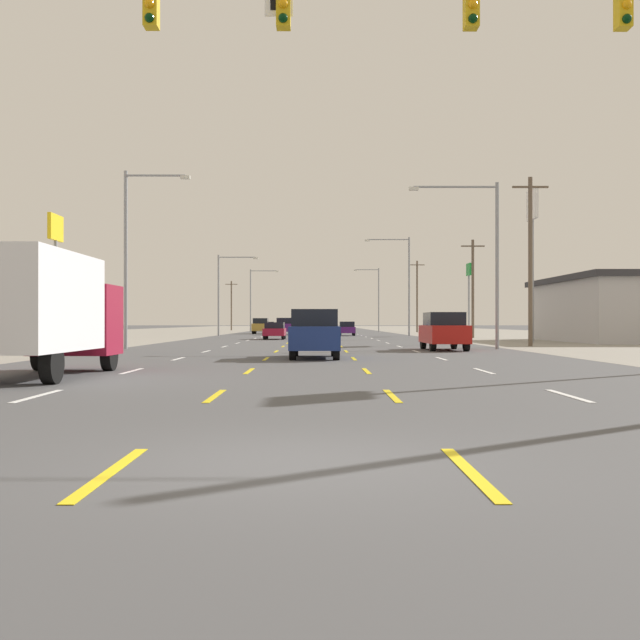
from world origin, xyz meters
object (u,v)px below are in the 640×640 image
Objects in this scene: box_truck_far_left_nearest at (41,308)px; suv_inner_left_farther at (285,326)px; sedan_inner_left_midfar at (275,330)px; hatchback_inner_right_far at (347,329)px; pole_sign_left_row_1 at (56,244)px; streetlight_left_row_2 at (254,295)px; pole_sign_right_row_2 at (469,282)px; hatchback_inner_left_distant_b at (293,326)px; streetlight_left_row_0 at (132,247)px; suv_far_left_farthest at (261,326)px; streetlight_right_row_1 at (404,278)px; suv_far_right_mid at (444,331)px; streetlight_right_row_0 at (487,250)px; streetlight_right_row_2 at (376,295)px; hatchback_far_left_distant_a at (269,327)px; streetlight_left_row_1 at (223,288)px; suv_center_turn_near at (315,333)px; pole_sign_right_row_1 at (532,225)px.

suv_inner_left_farther is (3.61, 67.74, -0.81)m from box_truck_far_left_nearest.
sedan_inner_left_midfar is 1.15× the size of hatchback_inner_right_far.
streetlight_left_row_2 is at bearing 84.40° from pole_sign_left_row_1.
box_truck_far_left_nearest is 1.85× the size of hatchback_inner_right_far.
box_truck_far_left_nearest is 65.95m from pole_sign_right_row_2.
streetlight_left_row_0 is (-6.25, -83.80, 4.79)m from hatchback_inner_left_distant_b.
streetlight_left_row_0 reaches higher than sedan_inner_left_midfar.
suv_inner_left_farther is (-0.10, 23.37, 0.27)m from sedan_inner_left_midfar.
streetlight_right_row_1 is (16.46, -15.63, 5.11)m from suv_far_left_farthest.
pole_sign_right_row_2 is at bearing 56.53° from streetlight_left_row_0.
suv_far_right_mid reaches higher than sedan_inner_left_midfar.
streetlight_right_row_0 is (16.38, -54.29, 4.38)m from suv_far_left_farthest.
box_truck_far_left_nearest is at bearing -82.42° from streetlight_left_row_0.
hatchback_inner_left_distant_b is 0.39× the size of streetlight_right_row_2.
streetlight_left_row_0 reaches higher than hatchback_inner_right_far.
hatchback_far_left_distant_a is (-10.76, 36.22, 0.00)m from hatchback_inner_right_far.
hatchback_far_left_distant_a is 1.00× the size of hatchback_inner_left_distant_b.
streetlight_left_row_1 is at bearing 112.57° from sedan_inner_left_midfar.
streetlight_left_row_2 reaches higher than hatchback_far_left_distant_a.
box_truck_far_left_nearest is at bearing -90.16° from suv_far_left_farthest.
sedan_inner_left_midfar is 1.15× the size of hatchback_inner_left_distant_b.
streetlight_left_row_2 reaches higher than hatchback_inner_right_far.
suv_center_turn_near is at bearing -85.17° from hatchback_far_left_distant_a.
sedan_inner_left_midfar is 20.74m from streetlight_right_row_1.
streetlight_left_row_0 is at bearing -91.97° from hatchback_far_left_distant_a.
hatchback_inner_left_distant_b is 0.45× the size of streetlight_left_row_1.
suv_center_turn_near is 0.44× the size of pole_sign_right_row_1.
suv_far_left_farthest is 28.77m from streetlight_right_row_2.
hatchback_inner_right_far is 0.39× the size of streetlight_right_row_2.
streetlight_left_row_0 is (-2.79, 20.96, 3.74)m from box_truck_far_left_nearest.
streetlight_right_row_0 is (26.10, -7.34, -1.07)m from pole_sign_left_row_1.
pole_sign_left_row_1 is at bearing -129.90° from streetlight_right_row_1.
hatchback_inner_left_distant_b is at bearing 46.72° from streetlight_left_row_2.
streetlight_right_row_1 is (13.22, -45.14, 5.35)m from hatchback_inner_left_distant_b.
suv_center_turn_near is 24.86m from pole_sign_left_row_1.
streetlight_left_row_2 reaches higher than pole_sign_right_row_2.
hatchback_inner_left_distant_b is at bearing 83.73° from suv_far_left_farthest.
streetlight_left_row_0 is (-10.00, 10.24, 4.54)m from suv_center_turn_near.
sedan_inner_left_midfar is 18.48m from hatchback_inner_right_far.
streetlight_right_row_0 is (13.14, -83.80, 4.63)m from hatchback_inner_left_distant_b.
pole_sign_right_row_2 is (23.90, 61.34, 4.02)m from box_truck_far_left_nearest.
suv_far_left_farthest is at bearing 96.44° from sedan_inner_left_midfar.
suv_far_left_farthest is at bearing -125.73° from streetlight_right_row_2.
streetlight_right_row_1 is 38.66m from streetlight_right_row_2.
suv_center_turn_near is 57.13m from suv_inner_left_farther.
suv_far_left_farthest is 23.27m from streetlight_right_row_1.
pole_sign_right_row_2 reaches higher than suv_far_left_farthest.
streetlight_right_row_1 is at bearing -73.68° from hatchback_inner_left_distant_b.
suv_inner_left_farther reaches higher than sedan_inner_left_midfar.
hatchback_far_left_distant_a is at bearing -178.14° from streetlight_right_row_2.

